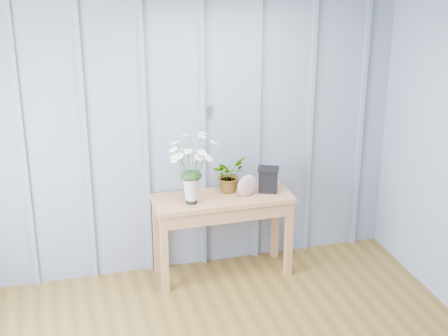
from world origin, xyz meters
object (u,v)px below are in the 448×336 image
object	(u,v)px
daisy_vase	(191,159)
carved_box	(268,179)
felt_disc_vessel	(248,186)
sideboard	(222,208)

from	to	relation	value
daisy_vase	carved_box	world-z (taller)	daisy_vase
daisy_vase	felt_disc_vessel	bearing A→B (deg)	1.21
felt_disc_vessel	carved_box	world-z (taller)	carved_box
sideboard	daisy_vase	distance (m)	0.59
carved_box	sideboard	bearing A→B (deg)	179.73
sideboard	carved_box	size ratio (longest dim) A/B	5.44
sideboard	felt_disc_vessel	world-z (taller)	felt_disc_vessel
sideboard	daisy_vase	size ratio (longest dim) A/B	1.90
daisy_vase	felt_disc_vessel	size ratio (longest dim) A/B	3.21
carved_box	felt_disc_vessel	bearing A→B (deg)	-165.58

